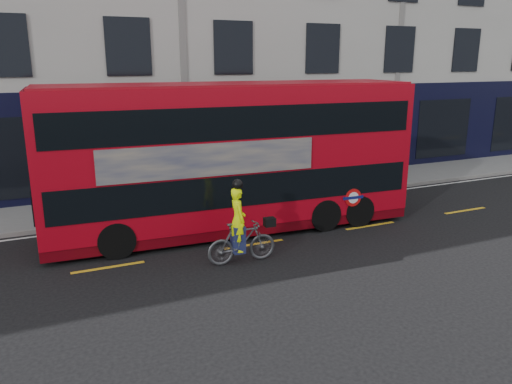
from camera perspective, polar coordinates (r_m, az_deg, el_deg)
ground at (r=12.91m, az=2.47°, el=-8.16°), size 120.00×120.00×0.00m
pavement at (r=18.61m, az=-6.47°, el=-0.77°), size 60.00×3.00×0.12m
kerb at (r=17.24m, az=-4.95°, el=-1.99°), size 60.00×0.12×0.13m
building_terrace at (r=24.28m, az=-11.97°, el=20.34°), size 50.00×10.07×15.00m
road_edge_line at (r=16.99m, az=-4.61°, el=-2.45°), size 58.00×0.10×0.01m
lane_dashes at (r=14.17m, az=-0.25°, el=-5.98°), size 58.00×0.12×0.01m
bus at (r=14.86m, az=-2.63°, el=4.04°), size 11.06×3.06×4.41m
cyclist at (r=12.69m, az=-1.75°, el=-5.00°), size 1.84×0.62×2.21m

